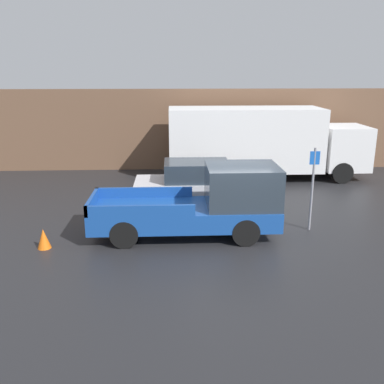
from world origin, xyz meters
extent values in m
plane|color=#232326|center=(0.00, 0.00, 0.00)|extent=(60.00, 60.00, 0.00)
cube|color=brown|center=(0.00, 9.25, 1.96)|extent=(28.00, 0.15, 3.92)
cube|color=#194799|center=(-1.49, 0.31, 0.65)|extent=(5.51, 1.94, 0.58)
cube|color=#28333D|center=(0.22, 0.31, 1.53)|extent=(2.09, 1.82, 1.19)
cube|color=#194799|center=(-2.73, 1.23, 1.10)|extent=(3.03, 0.10, 0.32)
cube|color=#194799|center=(-2.73, -0.61, 1.10)|extent=(3.03, 0.10, 0.32)
cube|color=#194799|center=(-4.20, 0.31, 1.10)|extent=(0.10, 1.94, 0.32)
cylinder|color=black|center=(0.22, 1.16, 0.40)|extent=(0.80, 0.26, 0.80)
cylinder|color=black|center=(0.22, -0.54, 0.40)|extent=(0.80, 0.26, 0.80)
cylinder|color=black|center=(-3.20, 1.16, 0.40)|extent=(0.80, 0.26, 0.80)
cylinder|color=black|center=(-3.20, -0.54, 0.40)|extent=(0.80, 0.26, 0.80)
cube|color=silver|center=(-1.08, 3.28, 0.63)|extent=(4.21, 1.81, 0.65)
cube|color=#28333D|center=(-0.96, 3.28, 1.29)|extent=(2.32, 1.59, 0.68)
cylinder|color=black|center=(0.22, 4.09, 0.36)|extent=(0.72, 0.22, 0.72)
cylinder|color=black|center=(0.22, 2.48, 0.36)|extent=(0.72, 0.22, 0.72)
cylinder|color=black|center=(-2.39, 4.09, 0.36)|extent=(0.72, 0.22, 0.72)
cylinder|color=black|center=(-2.39, 2.48, 0.36)|extent=(0.72, 0.22, 0.72)
cube|color=white|center=(5.95, 7.18, 1.40)|extent=(1.95, 2.27, 1.93)
cube|color=white|center=(1.42, 7.18, 1.81)|extent=(6.75, 2.39, 2.75)
cylinder|color=black|center=(5.60, 8.24, 0.46)|extent=(0.92, 0.30, 0.92)
cylinder|color=black|center=(5.60, 6.12, 0.46)|extent=(0.92, 0.30, 0.92)
cylinder|color=black|center=(0.04, 8.24, 0.46)|extent=(0.92, 0.30, 0.92)
cylinder|color=black|center=(0.04, 6.12, 0.46)|extent=(0.92, 0.30, 0.92)
cylinder|color=gray|center=(2.41, 0.58, 1.29)|extent=(0.07, 0.07, 2.59)
cube|color=blue|center=(2.41, 0.56, 2.29)|extent=(0.30, 0.02, 0.40)
cone|color=orange|center=(-5.44, -0.49, 0.28)|extent=(0.38, 0.38, 0.56)
camera|label=1|loc=(-1.83, -11.75, 4.84)|focal=40.00mm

